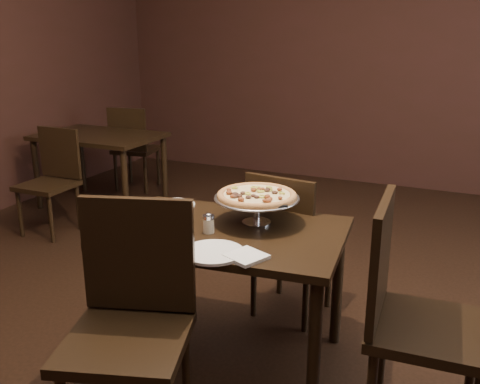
% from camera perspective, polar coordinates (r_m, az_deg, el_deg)
% --- Properties ---
extents(room, '(6.04, 7.04, 2.84)m').
position_cam_1_polar(room, '(2.46, 2.11, 12.04)').
color(room, black).
rests_on(room, ground).
extents(dining_table, '(1.18, 0.85, 0.70)m').
position_cam_1_polar(dining_table, '(2.59, -1.47, -5.89)').
color(dining_table, black).
rests_on(dining_table, ground).
extents(background_table, '(1.10, 0.74, 0.69)m').
position_cam_1_polar(background_table, '(5.13, -14.77, 4.97)').
color(background_table, black).
rests_on(background_table, ground).
extents(pizza_stand, '(0.42, 0.42, 0.17)m').
position_cam_1_polar(pizza_stand, '(2.60, 1.80, -0.41)').
color(pizza_stand, silver).
rests_on(pizza_stand, dining_table).
extents(parmesan_shaker, '(0.06, 0.06, 0.10)m').
position_cam_1_polar(parmesan_shaker, '(2.51, -3.37, -3.37)').
color(parmesan_shaker, beige).
rests_on(parmesan_shaker, dining_table).
extents(pepper_flake_shaker, '(0.06, 0.06, 0.11)m').
position_cam_1_polar(pepper_flake_shaker, '(2.42, -7.11, -4.13)').
color(pepper_flake_shaker, '#99230D').
rests_on(pepper_flake_shaker, dining_table).
extents(packet_caddy, '(0.09, 0.09, 0.07)m').
position_cam_1_polar(packet_caddy, '(2.55, -11.37, -3.68)').
color(packet_caddy, black).
rests_on(packet_caddy, dining_table).
extents(napkin_stack, '(0.19, 0.19, 0.02)m').
position_cam_1_polar(napkin_stack, '(2.24, 0.66, -6.90)').
color(napkin_stack, white).
rests_on(napkin_stack, dining_table).
extents(plate_left, '(0.23, 0.23, 0.01)m').
position_cam_1_polar(plate_left, '(2.91, -7.06, -1.39)').
color(plate_left, white).
rests_on(plate_left, dining_table).
extents(plate_near, '(0.27, 0.27, 0.01)m').
position_cam_1_polar(plate_near, '(2.29, -2.88, -6.44)').
color(plate_near, white).
rests_on(plate_near, dining_table).
extents(serving_spatula, '(0.14, 0.14, 0.02)m').
position_cam_1_polar(serving_spatula, '(2.45, 3.87, -1.64)').
color(serving_spatula, silver).
rests_on(serving_spatula, pizza_stand).
extents(chair_far, '(0.45, 0.45, 0.87)m').
position_cam_1_polar(chair_far, '(3.03, 5.11, -5.17)').
color(chair_far, black).
rests_on(chair_far, ground).
extents(chair_near, '(0.58, 0.58, 0.98)m').
position_cam_1_polar(chair_near, '(2.19, -11.52, -12.86)').
color(chair_near, black).
rests_on(chair_near, ground).
extents(chair_side, '(0.49, 0.49, 0.99)m').
position_cam_1_polar(chair_side, '(2.28, 17.71, -12.02)').
color(chair_side, black).
rests_on(chair_side, ground).
extents(bg_chair_far, '(0.47, 0.47, 0.87)m').
position_cam_1_polar(bg_chair_far, '(5.61, -11.33, 4.91)').
color(bg_chair_far, black).
rests_on(bg_chair_far, ground).
extents(bg_chair_near, '(0.40, 0.40, 0.85)m').
position_cam_1_polar(bg_chair_near, '(4.62, -19.40, 1.55)').
color(bg_chair_near, black).
rests_on(bg_chair_near, ground).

